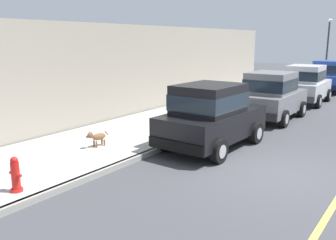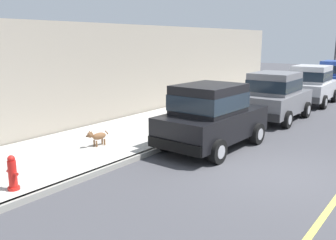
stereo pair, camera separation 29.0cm
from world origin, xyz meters
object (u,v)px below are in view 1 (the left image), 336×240
at_px(car_grey_hatchback, 272,95).
at_px(car_silver_hatchback, 305,84).
at_px(fire_hydrant, 15,175).
at_px(car_blue_hatchback, 329,76).
at_px(dog_brown, 97,137).
at_px(car_black_hatchback, 211,115).
at_px(street_lamp, 328,42).

distance_m(car_grey_hatchback, car_silver_hatchback, 4.66).
distance_m(car_grey_hatchback, fire_hydrant, 10.24).
bearing_deg(car_silver_hatchback, car_grey_hatchback, -90.16).
bearing_deg(fire_hydrant, car_silver_hatchback, 84.21).
bearing_deg(car_blue_hatchback, dog_brown, -98.48).
relative_size(car_silver_hatchback, car_blue_hatchback, 1.00).
height_order(car_black_hatchback, street_lamp, street_lamp).
bearing_deg(car_blue_hatchback, car_grey_hatchback, -90.07).
height_order(car_grey_hatchback, dog_brown, car_grey_hatchback).
height_order(car_black_hatchback, fire_hydrant, car_black_hatchback).
xyz_separation_m(car_grey_hatchback, car_blue_hatchback, (0.01, 9.68, 0.00)).
height_order(car_silver_hatchback, dog_brown, car_silver_hatchback).
xyz_separation_m(fire_hydrant, street_lamp, (0.10, 25.10, 2.43)).
xyz_separation_m(car_blue_hatchback, street_lamp, (-1.40, 5.30, 1.93)).
xyz_separation_m(dog_brown, fire_hydrant, (0.98, -3.14, 0.05)).
xyz_separation_m(car_silver_hatchback, street_lamp, (-1.40, 10.32, 1.93)).
bearing_deg(street_lamp, fire_hydrant, -90.23).
height_order(car_grey_hatchback, car_silver_hatchback, same).
distance_m(dog_brown, fire_hydrant, 3.29).
bearing_deg(street_lamp, dog_brown, -92.83).
height_order(car_blue_hatchback, fire_hydrant, car_blue_hatchback).
distance_m(car_blue_hatchback, dog_brown, 16.85).
relative_size(car_blue_hatchback, dog_brown, 5.09).
relative_size(car_black_hatchback, car_blue_hatchback, 1.00).
bearing_deg(car_blue_hatchback, car_silver_hatchback, -90.00).
bearing_deg(street_lamp, car_blue_hatchback, -75.23).
relative_size(car_grey_hatchback, car_blue_hatchback, 1.00).
distance_m(car_black_hatchback, street_lamp, 19.93).
bearing_deg(dog_brown, car_grey_hatchback, 70.52).
relative_size(car_black_hatchback, street_lamp, 0.87).
relative_size(car_grey_hatchback, fire_hydrant, 5.27).
relative_size(car_grey_hatchback, dog_brown, 5.07).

